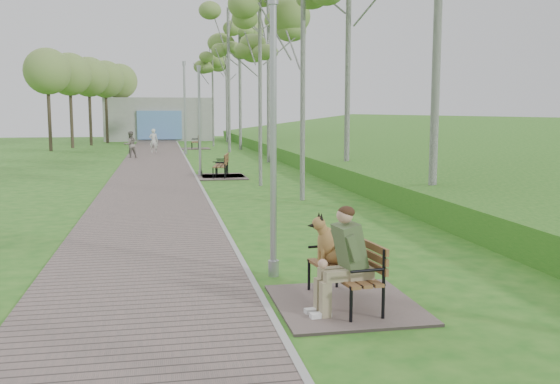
# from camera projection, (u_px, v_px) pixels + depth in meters

# --- Properties ---
(ground) EXTENTS (120.00, 120.00, 0.00)m
(ground) POSITION_uv_depth(u_px,v_px,m) (252.00, 281.00, 10.25)
(ground) COLOR #24661A
(ground) RESTS_ON ground
(walkway) EXTENTS (3.50, 67.00, 0.04)m
(walkway) POSITION_uv_depth(u_px,v_px,m) (155.00, 167.00, 30.86)
(walkway) COLOR #685A54
(walkway) RESTS_ON ground
(kerb) EXTENTS (0.10, 67.00, 0.05)m
(kerb) POSITION_uv_depth(u_px,v_px,m) (190.00, 166.00, 31.18)
(kerb) COLOR #999993
(kerb) RESTS_ON ground
(embankment) EXTENTS (14.00, 70.00, 1.60)m
(embankment) POSITION_uv_depth(u_px,v_px,m) (427.00, 166.00, 31.96)
(embankment) COLOR #5A9030
(embankment) RESTS_ON ground
(building_north) EXTENTS (10.00, 5.20, 4.00)m
(building_north) POSITION_uv_depth(u_px,v_px,m) (159.00, 119.00, 59.36)
(building_north) COLOR #9E9E99
(building_north) RESTS_ON ground
(bench_main) EXTENTS (2.00, 2.22, 1.74)m
(bench_main) POSITION_uv_depth(u_px,v_px,m) (340.00, 273.00, 8.84)
(bench_main) COLOR #685A54
(bench_main) RESTS_ON ground
(bench_second) EXTENTS (2.04, 2.26, 1.25)m
(bench_second) POSITION_uv_depth(u_px,v_px,m) (221.00, 172.00, 26.14)
(bench_second) COLOR #685A54
(bench_second) RESTS_ON ground
(bench_third) EXTENTS (1.78, 1.98, 1.09)m
(bench_third) POSITION_uv_depth(u_px,v_px,m) (221.00, 172.00, 26.66)
(bench_third) COLOR #685A54
(bench_third) RESTS_ON ground
(bench_far) EXTENTS (2.04, 2.27, 1.25)m
(bench_far) POSITION_uv_depth(u_px,v_px,m) (195.00, 146.00, 46.00)
(bench_far) COLOR #685A54
(bench_far) RESTS_ON ground
(lamp_post_near) EXTENTS (0.18, 0.18, 4.70)m
(lamp_post_near) POSITION_uv_depth(u_px,v_px,m) (273.00, 147.00, 10.29)
(lamp_post_near) COLOR #9FA2A7
(lamp_post_near) RESTS_ON ground
(lamp_post_second) EXTENTS (0.18, 0.18, 4.67)m
(lamp_post_second) POSITION_uv_depth(u_px,v_px,m) (200.00, 125.00, 26.35)
(lamp_post_second) COLOR #9FA2A7
(lamp_post_second) RESTS_ON ground
(lamp_post_third) EXTENTS (0.23, 0.23, 5.91)m
(lamp_post_third) POSITION_uv_depth(u_px,v_px,m) (185.00, 111.00, 39.78)
(lamp_post_third) COLOR #9FA2A7
(lamp_post_third) RESTS_ON ground
(pedestrian_near) EXTENTS (0.67, 0.54, 1.61)m
(pedestrian_near) POSITION_uv_depth(u_px,v_px,m) (154.00, 141.00, 41.34)
(pedestrian_near) COLOR white
(pedestrian_near) RESTS_ON ground
(pedestrian_far) EXTENTS (0.95, 0.86, 1.59)m
(pedestrian_far) POSITION_uv_depth(u_px,v_px,m) (130.00, 145.00, 36.81)
(pedestrian_far) COLOR gray
(pedestrian_far) RESTS_ON ground
(birch_mid_a) EXTENTS (2.42, 2.42, 8.38)m
(birch_mid_a) POSITION_uv_depth(u_px,v_px,m) (260.00, 5.00, 22.45)
(birch_mid_a) COLOR silver
(birch_mid_a) RESTS_ON ground
(birch_mid_c) EXTENTS (2.30, 2.30, 7.97)m
(birch_mid_c) POSITION_uv_depth(u_px,v_px,m) (260.00, 34.00, 28.40)
(birch_mid_c) COLOR silver
(birch_mid_c) RESTS_ON ground
(birch_far_b) EXTENTS (2.65, 2.65, 9.94)m
(birch_far_b) POSITION_uv_depth(u_px,v_px,m) (228.00, 35.00, 41.37)
(birch_far_b) COLOR silver
(birch_far_b) RESTS_ON ground
(birch_far_c) EXTENTS (2.95, 2.95, 9.64)m
(birch_far_c) POSITION_uv_depth(u_px,v_px,m) (240.00, 43.00, 44.24)
(birch_far_c) COLOR silver
(birch_far_c) RESTS_ON ground
(birch_distant_a) EXTENTS (2.27, 2.27, 8.52)m
(birch_distant_a) POSITION_uv_depth(u_px,v_px,m) (212.00, 60.00, 48.34)
(birch_distant_a) COLOR silver
(birch_distant_a) RESTS_ON ground
(birch_distant_b) EXTENTS (2.41, 2.41, 10.02)m
(birch_distant_b) POSITION_uv_depth(u_px,v_px,m) (226.00, 53.00, 55.25)
(birch_distant_b) COLOR silver
(birch_distant_b) RESTS_ON ground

